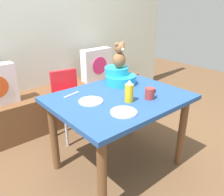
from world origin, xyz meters
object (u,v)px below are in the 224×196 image
object	(u,v)px
coffee_mug	(150,93)
dinner_plate_near	(124,112)
highchair	(69,96)
dinner_plate_far	(91,101)
pillow_floral_right	(97,65)
dining_table	(119,108)
book_stack	(62,85)
ketchup_bottle	(129,92)
infant_seat_teal	(119,76)
teddy_bear	(119,56)

from	to	relation	value
coffee_mug	dinner_plate_near	world-z (taller)	coffee_mug
highchair	dinner_plate_far	distance (m)	0.76
pillow_floral_right	dining_table	bearing A→B (deg)	-118.14
dining_table	pillow_floral_right	bearing A→B (deg)	61.86
pillow_floral_right	highchair	world-z (taller)	pillow_floral_right
dining_table	highchair	distance (m)	0.77
book_stack	coffee_mug	size ratio (longest dim) A/B	1.67
ketchup_bottle	infant_seat_teal	bearing A→B (deg)	58.00
pillow_floral_right	infant_seat_teal	world-z (taller)	same
book_stack	coffee_mug	bearing A→B (deg)	-86.79
dining_table	infant_seat_teal	bearing A→B (deg)	48.52
pillow_floral_right	ketchup_bottle	world-z (taller)	ketchup_bottle
teddy_bear	highchair	bearing A→B (deg)	120.70
highchair	dinner_plate_far	bearing A→B (deg)	-104.63
infant_seat_teal	coffee_mug	distance (m)	0.47
dinner_plate_far	teddy_bear	bearing A→B (deg)	21.70
infant_seat_teal	pillow_floral_right	bearing A→B (deg)	66.30
highchair	infant_seat_teal	bearing A→B (deg)	-59.28
pillow_floral_right	ketchup_bottle	size ratio (longest dim) A/B	2.38
pillow_floral_right	infant_seat_teal	distance (m)	1.02
pillow_floral_right	book_stack	world-z (taller)	pillow_floral_right
book_stack	dining_table	size ratio (longest dim) A/B	0.17
pillow_floral_right	coffee_mug	xyz separation A→B (m)	(-0.47, -1.39, 0.11)
ketchup_bottle	dinner_plate_near	xyz separation A→B (m)	(-0.17, -0.12, -0.08)
teddy_bear	ketchup_bottle	world-z (taller)	teddy_bear
ketchup_bottle	dinner_plate_far	bearing A→B (deg)	140.83
coffee_mug	dinner_plate_near	size ratio (longest dim) A/B	0.60
pillow_floral_right	dinner_plate_near	distance (m)	1.66
dining_table	teddy_bear	bearing A→B (deg)	48.46
book_stack	infant_seat_teal	bearing A→B (deg)	-81.18
pillow_floral_right	teddy_bear	xyz separation A→B (m)	(-0.41, -0.93, 0.34)
book_stack	ketchup_bottle	bearing A→B (deg)	-94.16
pillow_floral_right	ketchup_bottle	bearing A→B (deg)	-116.30
highchair	dinner_plate_near	bearing A→B (deg)	-96.45
highchair	dinner_plate_far	xyz separation A→B (m)	(-0.18, -0.70, 0.22)
ketchup_bottle	dinner_plate_near	bearing A→B (deg)	-144.56
teddy_bear	dinner_plate_far	xyz separation A→B (m)	(-0.49, -0.19, -0.27)
teddy_bear	coffee_mug	distance (m)	0.52
coffee_mug	dinner_plate_far	xyz separation A→B (m)	(-0.42, 0.27, -0.04)
dining_table	coffee_mug	bearing A→B (deg)	-52.81
book_stack	dinner_plate_far	distance (m)	1.22
pillow_floral_right	dining_table	xyz separation A→B (m)	(-0.63, -1.18, -0.05)
highchair	teddy_bear	distance (m)	0.77
infant_seat_teal	dinner_plate_far	xyz separation A→B (m)	(-0.49, -0.19, -0.07)
ketchup_bottle	dinner_plate_far	world-z (taller)	ketchup_bottle
book_stack	highchair	world-z (taller)	highchair
highchair	ketchup_bottle	size ratio (longest dim) A/B	4.27
book_stack	teddy_bear	size ratio (longest dim) A/B	0.80
infant_seat_teal	dinner_plate_far	size ratio (longest dim) A/B	1.65
infant_seat_teal	dinner_plate_far	world-z (taller)	infant_seat_teal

